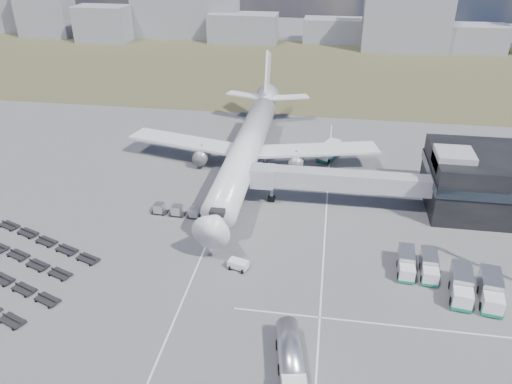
# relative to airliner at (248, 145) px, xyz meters

# --- Properties ---
(ground) EXTENTS (420.00, 420.00, 0.00)m
(ground) POSITION_rel_airliner_xyz_m (0.00, -32.38, -5.29)
(ground) COLOR #565659
(ground) RESTS_ON ground
(grass_strip) EXTENTS (420.00, 90.00, 0.01)m
(grass_strip) POSITION_rel_airliner_xyz_m (0.00, 77.62, -5.29)
(grass_strip) COLOR #46462A
(grass_strip) RESTS_ON ground
(lane_markings) EXTENTS (47.12, 110.00, 0.01)m
(lane_markings) POSITION_rel_airliner_xyz_m (9.77, -29.38, -5.29)
(lane_markings) COLOR silver
(lane_markings) RESTS_ON ground
(jet_bridge) EXTENTS (30.30, 3.80, 7.05)m
(jet_bridge) POSITION_rel_airliner_xyz_m (15.90, -11.95, -0.24)
(jet_bridge) COLOR #939399
(jet_bridge) RESTS_ON ground
(airliner) EXTENTS (51.59, 64.53, 17.62)m
(airliner) POSITION_rel_airliner_xyz_m (0.00, 0.00, 0.00)
(airliner) COLOR silver
(airliner) RESTS_ON ground
(skyline) EXTENTS (295.58, 26.00, 25.59)m
(skyline) POSITION_rel_airliner_xyz_m (-13.75, 117.33, 3.33)
(skyline) COLOR gray
(skyline) RESTS_ON ground
(fuel_tanker) EXTENTS (4.56, 10.87, 3.41)m
(fuel_tanker) POSITION_rel_airliner_xyz_m (13.12, -49.52, -3.59)
(fuel_tanker) COLOR silver
(fuel_tanker) RESTS_ON ground
(pushback_tug) EXTENTS (3.17, 2.31, 1.33)m
(pushback_tug) POSITION_rel_airliner_xyz_m (4.00, -32.10, -4.63)
(pushback_tug) COLOR silver
(pushback_tug) RESTS_ON ground
(catering_truck) EXTENTS (5.23, 7.16, 3.04)m
(catering_truck) POSITION_rel_airliner_xyz_m (15.79, 8.05, -3.73)
(catering_truck) COLOR silver
(catering_truck) RESTS_ON ground
(service_trucks_near) EXTENTS (5.69, 6.67, 2.56)m
(service_trucks_near) POSITION_rel_airliner_xyz_m (29.16, -29.02, -3.90)
(service_trucks_near) COLOR silver
(service_trucks_near) RESTS_ON ground
(service_trucks_far) EXTENTS (7.14, 8.18, 2.98)m
(service_trucks_far) POSITION_rel_airliner_xyz_m (36.01, -33.42, -3.67)
(service_trucks_far) COLOR silver
(service_trucks_far) RESTS_ON ground
(uld_row) EXTENTS (12.11, 2.33, 1.67)m
(uld_row) POSITION_rel_airliner_xyz_m (-7.39, -19.35, -4.29)
(uld_row) COLOR black
(uld_row) RESTS_ON ground
(baggage_dollies) EXTENTS (28.62, 23.52, 0.81)m
(baggage_dollies) POSITION_rel_airliner_xyz_m (-29.84, -36.95, -4.89)
(baggage_dollies) COLOR black
(baggage_dollies) RESTS_ON ground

